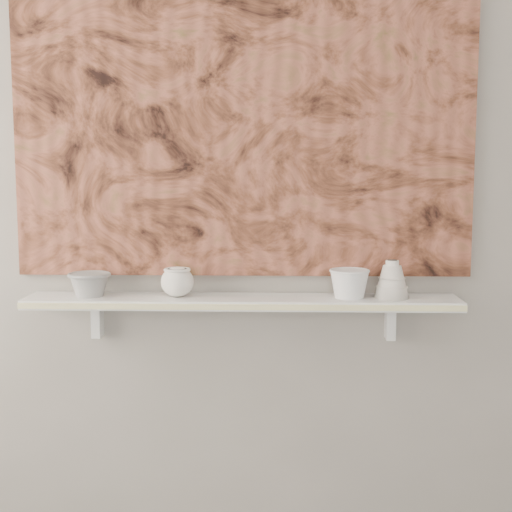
{
  "coord_description": "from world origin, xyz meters",
  "views": [
    {
      "loc": [
        0.12,
        -0.76,
        1.34
      ],
      "look_at": [
        0.05,
        1.49,
        1.07
      ],
      "focal_mm": 50.0,
      "sensor_mm": 36.0,
      "label": 1
    }
  ],
  "objects_px": {
    "bell_vessel": "(392,279)",
    "shelf": "(242,302)",
    "painting": "(243,107)",
    "bowl_grey": "(90,284)",
    "bowl_white": "(349,283)",
    "cup_cream": "(177,282)"
  },
  "relations": [
    {
      "from": "shelf",
      "to": "bell_vessel",
      "type": "bearing_deg",
      "value": 0.0
    },
    {
      "from": "painting",
      "to": "bowl_grey",
      "type": "distance_m",
      "value": 0.76
    },
    {
      "from": "bowl_grey",
      "to": "bowl_white",
      "type": "distance_m",
      "value": 0.84
    },
    {
      "from": "bell_vessel",
      "to": "shelf",
      "type": "bearing_deg",
      "value": 180.0
    },
    {
      "from": "shelf",
      "to": "painting",
      "type": "relative_size",
      "value": 0.93
    },
    {
      "from": "bowl_grey",
      "to": "cup_cream",
      "type": "relative_size",
      "value": 1.3
    },
    {
      "from": "painting",
      "to": "bell_vessel",
      "type": "distance_m",
      "value": 0.73
    },
    {
      "from": "painting",
      "to": "bowl_grey",
      "type": "bearing_deg",
      "value": -170.77
    },
    {
      "from": "bowl_grey",
      "to": "shelf",
      "type": "bearing_deg",
      "value": 0.0
    },
    {
      "from": "shelf",
      "to": "bowl_white",
      "type": "xyz_separation_m",
      "value": [
        0.35,
        0.0,
        0.06
      ]
    },
    {
      "from": "shelf",
      "to": "painting",
      "type": "bearing_deg",
      "value": 90.0
    },
    {
      "from": "cup_cream",
      "to": "bell_vessel",
      "type": "height_order",
      "value": "bell_vessel"
    },
    {
      "from": "shelf",
      "to": "bell_vessel",
      "type": "relative_size",
      "value": 11.4
    },
    {
      "from": "shelf",
      "to": "bowl_grey",
      "type": "height_order",
      "value": "bowl_grey"
    },
    {
      "from": "cup_cream",
      "to": "bell_vessel",
      "type": "xyz_separation_m",
      "value": [
        0.69,
        0.0,
        0.01
      ]
    },
    {
      "from": "shelf",
      "to": "painting",
      "type": "height_order",
      "value": "painting"
    },
    {
      "from": "painting",
      "to": "bowl_white",
      "type": "height_order",
      "value": "painting"
    },
    {
      "from": "cup_cream",
      "to": "bowl_grey",
      "type": "bearing_deg",
      "value": 180.0
    },
    {
      "from": "painting",
      "to": "bowl_white",
      "type": "xyz_separation_m",
      "value": [
        0.35,
        -0.08,
        -0.56
      ]
    },
    {
      "from": "cup_cream",
      "to": "bell_vessel",
      "type": "distance_m",
      "value": 0.69
    },
    {
      "from": "shelf",
      "to": "cup_cream",
      "type": "height_order",
      "value": "cup_cream"
    },
    {
      "from": "shelf",
      "to": "bell_vessel",
      "type": "distance_m",
      "value": 0.49
    }
  ]
}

